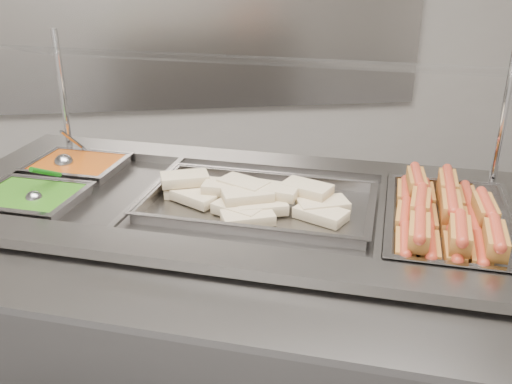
{
  "coord_description": "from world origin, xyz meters",
  "views": [
    {
      "loc": [
        -0.03,
        -1.22,
        1.6
      ],
      "look_at": [
        0.17,
        0.35,
        0.91
      ],
      "focal_mm": 40.0,
      "sensor_mm": 36.0,
      "label": 1
    }
  ],
  "objects": [
    {
      "name": "pan_peas",
      "position": [
        -0.52,
        0.46,
        0.84
      ],
      "size": [
        0.36,
        0.33,
        0.1
      ],
      "color": "gray",
      "rests_on": "steam_counter"
    },
    {
      "name": "ladle",
      "position": [
        -0.46,
        0.73,
        0.89
      ],
      "size": [
        0.09,
        0.18,
        0.15
      ],
      "color": "#A9AAAE",
      "rests_on": "pan_beans"
    },
    {
      "name": "pan_wraps",
      "position": [
        0.18,
        0.35,
        0.86
      ],
      "size": [
        0.77,
        0.61,
        0.07
      ],
      "color": "gray",
      "rests_on": "steam_counter"
    },
    {
      "name": "pan_beans",
      "position": [
        -0.42,
        0.72,
        0.84
      ],
      "size": [
        0.36,
        0.33,
        0.1
      ],
      "color": "gray",
      "rests_on": "steam_counter"
    },
    {
      "name": "pan_hotdogs",
      "position": [
        0.7,
        0.15,
        0.84
      ],
      "size": [
        0.5,
        0.62,
        0.1
      ],
      "color": "gray",
      "rests_on": "steam_counter"
    },
    {
      "name": "sneeze_guard",
      "position": [
        0.2,
        0.57,
        1.24
      ],
      "size": [
        1.62,
        0.84,
        0.43
      ],
      "color": "silver",
      "rests_on": "steam_counter"
    },
    {
      "name": "serving_spoon",
      "position": [
        -0.5,
        0.44,
        0.89
      ],
      "size": [
        0.09,
        0.17,
        0.13
      ],
      "color": "#A9AAAE",
      "rests_on": "pan_peas"
    },
    {
      "name": "tortilla_wraps",
      "position": [
        0.14,
        0.36,
        0.89
      ],
      "size": [
        0.56,
        0.41,
        0.07
      ],
      "color": "beige",
      "rests_on": "pan_wraps"
    },
    {
      "name": "tray_rail",
      "position": [
        -0.06,
        -0.1,
        0.84
      ],
      "size": [
        1.74,
        0.94,
        0.05
      ],
      "color": "gray",
      "rests_on": "steam_counter"
    },
    {
      "name": "hotdogs_in_buns",
      "position": [
        0.67,
        0.15,
        0.89
      ],
      "size": [
        0.39,
        0.56,
        0.12
      ],
      "color": "#AD6324",
      "rests_on": "pan_hotdogs"
    },
    {
      "name": "back_panel",
      "position": [
        0.0,
        2.45,
        1.2
      ],
      "size": [
        3.0,
        0.04,
        1.2
      ],
      "primitive_type": "cube",
      "color": "#9E9A94",
      "rests_on": "ground"
    },
    {
      "name": "steam_counter",
      "position": [
        0.12,
        0.37,
        0.44
      ],
      "size": [
        2.02,
        1.42,
        0.89
      ],
      "color": "slate",
      "rests_on": "ground"
    }
  ]
}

